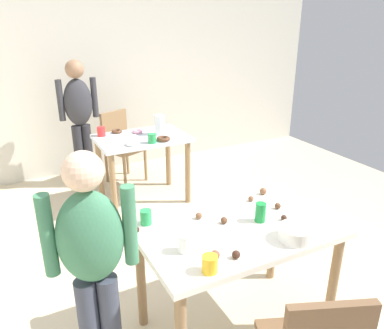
{
  "coord_description": "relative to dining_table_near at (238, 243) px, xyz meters",
  "views": [
    {
      "loc": [
        -1.2,
        -1.69,
        1.93
      ],
      "look_at": [
        -0.0,
        0.65,
        0.9
      ],
      "focal_mm": 35.23,
      "sensor_mm": 36.0,
      "label": 1
    }
  ],
  "objects": [
    {
      "name": "ground_plane",
      "position": [
        0.05,
        0.07,
        -0.64
      ],
      "size": [
        6.4,
        6.4,
        0.0
      ],
      "primitive_type": "plane",
      "color": "beige"
    },
    {
      "name": "wall_back",
      "position": [
        0.05,
        3.27,
        0.66
      ],
      "size": [
        6.4,
        0.1,
        2.6
      ],
      "primitive_type": "cube",
      "color": "beige",
      "rests_on": "ground_plane"
    },
    {
      "name": "dining_table_near",
      "position": [
        0.0,
        0.0,
        0.0
      ],
      "size": [
        1.19,
        0.71,
        0.75
      ],
      "color": "silver",
      "rests_on": "ground_plane"
    },
    {
      "name": "dining_table_far",
      "position": [
        0.12,
        2.04,
        -0.02
      ],
      "size": [
        0.95,
        0.65,
        0.75
      ],
      "color": "silver",
      "rests_on": "ground_plane"
    },
    {
      "name": "chair_far_table",
      "position": [
        0.08,
        2.71,
        -0.15
      ],
      "size": [
        0.53,
        0.53,
        0.87
      ],
      "color": "olive",
      "rests_on": "ground_plane"
    },
    {
      "name": "person_girl_near",
      "position": [
        -0.88,
        -0.02,
        0.17
      ],
      "size": [
        0.45,
        0.27,
        1.38
      ],
      "color": "#383D4C",
      "rests_on": "ground_plane"
    },
    {
      "name": "person_adult_far",
      "position": [
        -0.37,
        2.75,
        0.26
      ],
      "size": [
        0.45,
        0.21,
        1.5
      ],
      "color": "#28282D",
      "rests_on": "ground_plane"
    },
    {
      "name": "mixing_bowl",
      "position": [
        0.21,
        -0.25,
        0.15
      ],
      "size": [
        0.19,
        0.19,
        0.08
      ],
      "primitive_type": "cylinder",
      "color": "white",
      "rests_on": "dining_table_near"
    },
    {
      "name": "soda_can",
      "position": [
        0.16,
        0.01,
        0.17
      ],
      "size": [
        0.07,
        0.07,
        0.12
      ],
      "primitive_type": "cylinder",
      "color": "#198438",
      "rests_on": "dining_table_near"
    },
    {
      "name": "fork_near",
      "position": [
        -0.37,
        0.14,
        0.11
      ],
      "size": [
        0.17,
        0.02,
        0.01
      ],
      "primitive_type": "cube",
      "color": "silver",
      "rests_on": "dining_table_near"
    },
    {
      "name": "cup_near_0",
      "position": [
        -0.37,
        -0.28,
        0.15
      ],
      "size": [
        0.08,
        0.08,
        0.09
      ],
      "primitive_type": "cylinder",
      "color": "yellow",
      "rests_on": "dining_table_near"
    },
    {
      "name": "cup_near_1",
      "position": [
        -0.48,
        0.3,
        0.15
      ],
      "size": [
        0.07,
        0.07,
        0.09
      ],
      "primitive_type": "cylinder",
      "color": "green",
      "rests_on": "dining_table_near"
    },
    {
      "name": "cup_near_2",
      "position": [
        -0.4,
        -0.07,
        0.16
      ],
      "size": [
        0.08,
        0.08,
        0.1
      ],
      "primitive_type": "cylinder",
      "color": "white",
      "rests_on": "dining_table_near"
    },
    {
      "name": "cake_ball_0",
      "position": [
        0.41,
        0.31,
        0.13
      ],
      "size": [
        0.05,
        0.05,
        0.05
      ],
      "primitive_type": "sphere",
      "color": "brown",
      "rests_on": "dining_table_near"
    },
    {
      "name": "cake_ball_1",
      "position": [
        -0.16,
        0.21,
        0.13
      ],
      "size": [
        0.04,
        0.04,
        0.04
      ],
      "primitive_type": "sphere",
      "color": "brown",
      "rests_on": "dining_table_near"
    },
    {
      "name": "cake_ball_2",
      "position": [
        0.27,
        0.26,
        0.13
      ],
      "size": [
        0.04,
        0.04,
        0.04
      ],
      "primitive_type": "sphere",
      "color": "brown",
      "rests_on": "dining_table_near"
    },
    {
      "name": "cake_ball_3",
      "position": [
        0.36,
        0.09,
        0.13
      ],
      "size": [
        0.04,
        0.04,
        0.04
      ],
      "primitive_type": "sphere",
      "color": "brown",
      "rests_on": "dining_table_near"
    },
    {
      "name": "cake_ball_4",
      "position": [
        -0.19,
        -0.25,
        0.13
      ],
      "size": [
        0.05,
        0.05,
        0.05
      ],
      "primitive_type": "sphere",
      "color": "#3D2319",
      "rests_on": "dining_table_near"
    },
    {
      "name": "cake_ball_5",
      "position": [
        0.3,
        -0.05,
        0.13
      ],
      "size": [
        0.04,
        0.04,
        0.04
      ],
      "primitive_type": "sphere",
      "color": "#3D2319",
      "rests_on": "dining_table_near"
    },
    {
      "name": "cake_ball_6",
      "position": [
        -0.57,
        0.23,
        0.12
      ],
      "size": [
        0.04,
        0.04,
        0.04
      ],
      "primitive_type": "sphere",
      "color": "#3D2319",
      "rests_on": "dining_table_near"
    },
    {
      "name": "cake_ball_7",
      "position": [
        -0.29,
        -0.21,
        0.13
      ],
      "size": [
        0.05,
        0.05,
        0.05
      ],
      "primitive_type": "sphere",
      "color": "brown",
      "rests_on": "dining_table_near"
    },
    {
      "name": "cake_ball_8",
      "position": [
        -0.05,
        0.09,
        0.13
      ],
      "size": [
        0.04,
        0.04,
        0.04
      ],
      "primitive_type": "sphere",
      "color": "brown",
      "rests_on": "dining_table_near"
    },
    {
      "name": "pitcher_far",
      "position": [
        0.33,
        2.02,
        0.21
      ],
      "size": [
        0.11,
        0.11,
        0.21
      ],
      "primitive_type": "cylinder",
      "color": "white",
      "rests_on": "dining_table_far"
    },
    {
      "name": "cup_far_0",
      "position": [
        -0.25,
        2.25,
        0.16
      ],
      "size": [
        0.09,
        0.09,
        0.1
      ],
      "primitive_type": "cylinder",
      "color": "red",
      "rests_on": "dining_table_far"
    },
    {
      "name": "cup_far_1",
      "position": [
        0.14,
        1.77,
        0.15
      ],
      "size": [
        0.08,
        0.08,
        0.1
      ],
      "primitive_type": "cylinder",
      "color": "green",
      "rests_on": "dining_table_far"
    },
    {
      "name": "donut_far_0",
      "position": [
        -0.07,
        2.29,
        0.12
      ],
      "size": [
        0.11,
        0.11,
        0.03
      ],
      "primitive_type": "torus",
      "color": "brown",
      "rests_on": "dining_table_far"
    },
    {
      "name": "donut_far_1",
      "position": [
        0.27,
        1.79,
        0.13
      ],
      "size": [
        0.14,
        0.14,
        0.04
      ],
      "primitive_type": "torus",
      "color": "brown",
      "rests_on": "dining_table_far"
    },
    {
      "name": "donut_far_2",
      "position": [
        0.13,
        2.18,
        0.12
      ],
      "size": [
        0.11,
        0.11,
        0.03
      ],
      "primitive_type": "torus",
      "color": "pink",
      "rests_on": "dining_table_far"
    },
    {
      "name": "donut_far_3",
      "position": [
        -0.06,
        1.8,
        0.12
      ],
      "size": [
        0.12,
        0.12,
        0.04
      ],
      "primitive_type": "torus",
      "color": "white",
      "rests_on": "dining_table_far"
    },
    {
      "name": "donut_far_4",
      "position": [
        0.45,
        2.28,
        0.12
      ],
      "size": [
        0.1,
        0.1,
        0.03
      ],
      "primitive_type": "torus",
      "color": "brown",
      "rests_on": "dining_table_far"
    }
  ]
}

